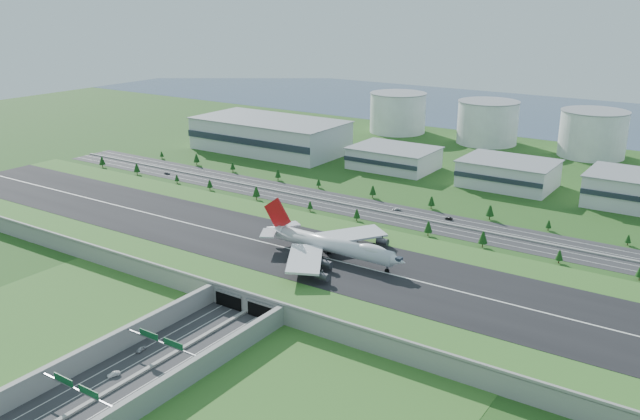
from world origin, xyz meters
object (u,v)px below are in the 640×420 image
Objects in this scene: car_7 at (396,209)px; car_5 at (449,218)px; car_0 at (141,349)px; car_4 at (167,173)px; boeing_747 at (332,245)px; car_1 at (114,374)px; car_2 at (234,336)px; fuel_tank_a at (398,113)px.

car_5 is at bearing 74.09° from car_7.
car_0 is 1.04× the size of car_4.
car_1 is at bearing -96.31° from boeing_747.
car_5 is (205.44, 18.31, 0.00)m from car_4.
car_5 is 32.77m from car_7.
car_7 is at bearing -75.77° from car_2.
car_2 is at bearing -10.29° from car_7.
car_5 is (32.52, 198.18, -0.03)m from car_0.
car_4 is at bearing -84.84° from car_5.
boeing_747 is at bearing 101.05° from car_1.
car_2 is at bearing -87.13° from boeing_747.
car_0 is 0.80× the size of car_2.
car_0 is 197.20m from car_7.
boeing_747 is 210.25m from car_4.
car_2 is 172.70m from car_7.
fuel_tank_a reaches higher than car_7.
fuel_tank_a is 11.36× the size of car_5.
fuel_tank_a is at bearing -170.07° from car_7.
car_0 reaches higher than car_1.
fuel_tank_a is at bearing 113.47° from boeing_747.
boeing_747 is 17.30× the size of car_5.
boeing_747 is 99.14m from car_0.
car_1 reaches higher than car_7.
car_2 is 248.28m from car_4.
car_5 reaches higher than car_1.
car_5 is at bearing -101.72° from car_4.
car_1 is 1.02× the size of car_4.
car_2 is at bearing -145.13° from car_4.
car_4 is 0.97× the size of car_5.
fuel_tank_a reaches higher than car_1.
car_4 is at bearing 157.44° from boeing_747.
boeing_747 is 17.91× the size of car_4.
car_4 is at bearing 125.53° from car_0.
car_0 is (-19.48, -96.23, -13.77)m from boeing_747.
car_4 is at bearing -31.44° from car_2.
car_1 is 216.45m from car_5.
fuel_tank_a is 11.76× the size of car_4.
car_2 is at bearing -71.00° from fuel_tank_a.
fuel_tank_a is 11.56× the size of car_1.
car_4 is 206.25m from car_5.
car_7 is at bearing -88.21° from car_5.
car_0 is at bearing 56.73° from car_2.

